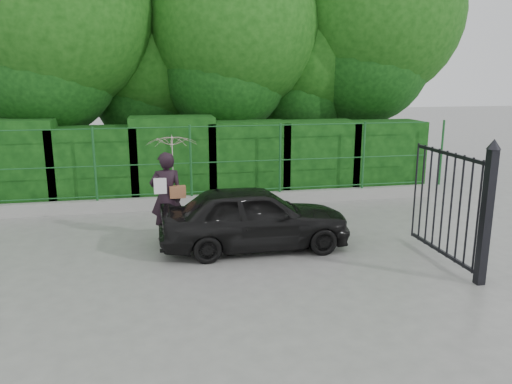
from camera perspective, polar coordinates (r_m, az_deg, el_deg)
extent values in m
plane|color=gray|center=(8.54, -7.70, -9.63)|extent=(80.00, 80.00, 0.00)
cube|color=#9E9E99|center=(12.76, -9.12, -1.20)|extent=(14.00, 0.25, 0.30)
cylinder|color=#1A5424|center=(12.62, -17.95, 3.03)|extent=(0.06, 0.06, 1.80)
cylinder|color=#1A5424|center=(12.57, -7.47, 3.53)|extent=(0.06, 0.06, 1.80)
cylinder|color=#1A5424|center=(12.93, 2.77, 3.90)|extent=(0.06, 0.06, 1.80)
cylinder|color=#1A5424|center=(13.67, 12.19, 4.13)|extent=(0.06, 0.06, 1.80)
cylinder|color=#1A5424|center=(14.74, 20.44, 4.24)|extent=(0.06, 0.06, 1.80)
cylinder|color=#1A5424|center=(12.70, -9.16, -0.11)|extent=(13.60, 0.03, 0.03)
cylinder|color=#1A5424|center=(12.55, -9.29, 3.22)|extent=(13.60, 0.03, 0.03)
cylinder|color=#1A5424|center=(12.43, -9.44, 7.31)|extent=(13.60, 0.03, 0.03)
cube|color=black|center=(14.00, -26.06, 2.91)|extent=(2.20, 1.20, 2.22)
cube|color=black|center=(13.65, -17.87, 2.90)|extent=(2.20, 1.20, 1.99)
cube|color=black|center=(13.55, -9.46, 3.80)|extent=(2.20, 1.20, 2.23)
cube|color=black|center=(13.77, -1.09, 3.78)|extent=(2.20, 1.20, 2.06)
cube|color=black|center=(14.26, 6.86, 3.98)|extent=(2.20, 1.20, 2.04)
cube|color=black|center=(15.01, 14.14, 4.06)|extent=(2.20, 1.20, 2.00)
cylinder|color=black|center=(15.31, -21.29, 8.45)|extent=(0.36, 0.36, 4.50)
sphere|color=#14470F|center=(15.36, -22.18, 18.51)|extent=(5.40, 5.40, 5.40)
cylinder|color=black|center=(16.45, -11.70, 7.15)|extent=(0.36, 0.36, 3.25)
sphere|color=#14470F|center=(16.36, -12.02, 13.96)|extent=(3.90, 3.90, 3.90)
cylinder|color=black|center=(15.60, -2.45, 8.94)|extent=(0.36, 0.36, 4.25)
sphere|color=#14470F|center=(15.61, -2.55, 18.31)|extent=(5.10, 5.10, 5.10)
cylinder|color=black|center=(16.87, 5.67, 7.94)|extent=(0.36, 0.36, 3.50)
sphere|color=#14470F|center=(16.81, 5.84, 15.08)|extent=(4.20, 4.20, 4.20)
cylinder|color=black|center=(17.15, 12.62, 9.87)|extent=(0.36, 0.36, 4.75)
sphere|color=#14470F|center=(17.24, 13.12, 19.36)|extent=(5.70, 5.70, 5.70)
cube|color=black|center=(8.64, 24.79, -2.78)|extent=(0.14, 0.14, 2.20)
cone|color=black|center=(8.42, 25.57, 4.97)|extent=(0.22, 0.22, 0.16)
cube|color=black|center=(9.82, 20.33, -6.34)|extent=(0.05, 2.00, 0.06)
cube|color=black|center=(9.39, 21.21, 4.08)|extent=(0.05, 2.00, 0.06)
cylinder|color=black|center=(8.81, 24.00, -2.75)|extent=(0.04, 0.04, 1.90)
cylinder|color=black|center=(9.00, 23.09, -2.33)|extent=(0.04, 0.04, 1.90)
cylinder|color=black|center=(9.20, 22.23, -1.93)|extent=(0.04, 0.04, 1.90)
cylinder|color=black|center=(9.40, 21.40, -1.54)|extent=(0.04, 0.04, 1.90)
cylinder|color=black|center=(9.61, 20.60, -1.17)|extent=(0.04, 0.04, 1.90)
cylinder|color=black|center=(9.81, 19.84, -0.82)|extent=(0.04, 0.04, 1.90)
cylinder|color=black|center=(10.02, 19.11, -0.48)|extent=(0.04, 0.04, 1.90)
cylinder|color=black|center=(10.23, 18.41, -0.15)|extent=(0.04, 0.04, 1.90)
cylinder|color=black|center=(10.44, 17.74, 0.16)|extent=(0.04, 0.04, 1.90)
imported|color=black|center=(10.21, -10.17, -0.51)|extent=(0.69, 0.48, 1.82)
imported|color=#F2C1CC|center=(10.11, -9.51, 3.91)|extent=(1.00, 1.02, 0.92)
cube|color=#945B3A|center=(10.12, -8.94, 0.02)|extent=(0.32, 0.15, 0.24)
cube|color=white|center=(10.04, -10.90, 0.68)|extent=(0.25, 0.02, 0.32)
imported|color=black|center=(9.64, -0.17, -2.88)|extent=(3.66, 1.48, 1.25)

